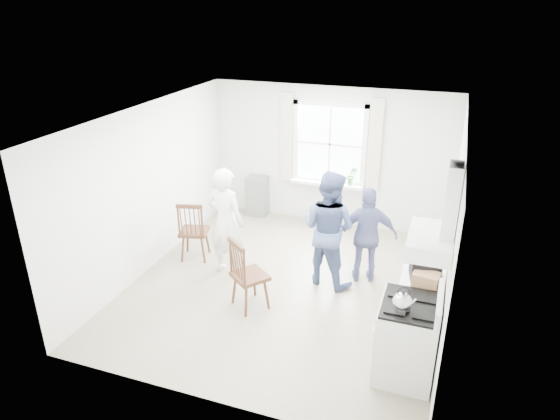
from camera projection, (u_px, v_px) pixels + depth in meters
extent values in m
cube|color=gray|center=(286.00, 286.00, 7.60)|extent=(4.62, 5.12, 0.02)
cube|color=silver|center=(330.00, 157.00, 9.26)|extent=(4.62, 0.04, 2.64)
cube|color=silver|center=(204.00, 301.00, 4.90)|extent=(4.62, 0.04, 2.64)
cube|color=silver|center=(149.00, 188.00, 7.78)|extent=(0.04, 5.12, 2.64)
cube|color=silver|center=(454.00, 230.00, 6.39)|extent=(0.04, 5.12, 2.64)
cube|color=white|center=(287.00, 115.00, 6.56)|extent=(4.62, 5.12, 0.02)
cube|color=white|center=(330.00, 144.00, 9.13)|extent=(1.20, 0.02, 1.40)
cube|color=white|center=(331.00, 104.00, 8.81)|extent=(1.38, 0.09, 0.09)
cube|color=white|center=(328.00, 183.00, 9.40)|extent=(1.38, 0.09, 0.09)
cube|color=white|center=(296.00, 141.00, 9.30)|extent=(0.09, 0.09, 1.58)
cube|color=white|center=(365.00, 148.00, 8.91)|extent=(0.09, 0.09, 1.58)
cube|color=white|center=(327.00, 183.00, 9.33)|extent=(1.38, 0.24, 0.06)
cube|color=beige|center=(287.00, 138.00, 9.32)|extent=(0.24, 0.05, 1.70)
cube|color=beige|center=(375.00, 146.00, 8.82)|extent=(0.24, 0.05, 1.70)
cube|color=white|center=(430.00, 241.00, 5.12)|extent=(0.45, 0.76, 0.18)
cube|color=white|center=(452.00, 201.00, 4.89)|extent=(0.14, 0.30, 0.76)
cube|color=gray|center=(257.00, 196.00, 9.88)|extent=(0.40, 0.30, 0.80)
cube|color=silver|center=(406.00, 340.00, 5.67)|extent=(0.65, 0.76, 0.92)
cube|color=black|center=(411.00, 305.00, 5.48)|extent=(0.61, 0.72, 0.03)
cube|color=silver|center=(440.00, 304.00, 5.36)|extent=(0.06, 0.76, 0.20)
cylinder|color=silver|center=(378.00, 317.00, 5.68)|extent=(0.02, 0.61, 0.02)
sphere|color=silver|center=(402.00, 302.00, 5.32)|extent=(0.21, 0.21, 0.21)
cylinder|color=silver|center=(402.00, 307.00, 5.35)|extent=(0.19, 0.19, 0.04)
torus|color=black|center=(403.00, 292.00, 5.27)|extent=(0.13, 0.06, 0.13)
cube|color=white|center=(419.00, 308.00, 6.25)|extent=(0.50, 0.55, 0.90)
cube|color=black|center=(425.00, 272.00, 6.05)|extent=(0.40, 0.37, 0.16)
cube|color=black|center=(426.00, 260.00, 5.98)|extent=(0.40, 0.37, 0.15)
cube|color=#9D744C|center=(426.00, 280.00, 5.84)|extent=(0.32, 0.25, 0.19)
cube|color=#402314|center=(194.00, 231.00, 8.22)|extent=(0.54, 0.52, 0.05)
cube|color=#402314|center=(190.00, 221.00, 7.94)|extent=(0.43, 0.17, 0.57)
cylinder|color=#402314|center=(195.00, 245.00, 8.32)|extent=(0.04, 0.04, 0.45)
cube|color=#402314|center=(250.00, 276.00, 6.91)|extent=(0.62, 0.62, 0.05)
cube|color=#402314|center=(237.00, 261.00, 6.70)|extent=(0.38, 0.32, 0.58)
cylinder|color=#402314|center=(250.00, 292.00, 7.01)|extent=(0.04, 0.04, 0.46)
imported|color=white|center=(226.00, 222.00, 7.61)|extent=(0.74, 0.74, 1.75)
imported|color=#465683|center=(328.00, 229.00, 7.36)|extent=(1.09, 1.09, 1.78)
imported|color=navy|center=(367.00, 236.00, 7.46)|extent=(1.08, 1.08, 1.51)
imported|color=#316F35|center=(352.00, 176.00, 9.09)|extent=(0.25, 0.25, 0.35)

